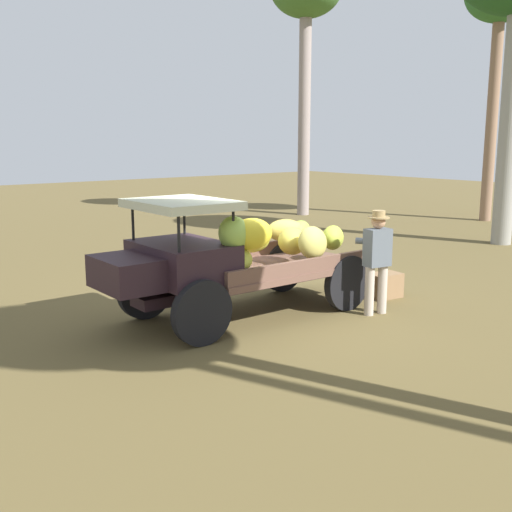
% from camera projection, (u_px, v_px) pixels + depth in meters
% --- Properties ---
extents(ground_plane, '(60.00, 60.00, 0.00)m').
position_uv_depth(ground_plane, '(259.00, 306.00, 10.21)').
color(ground_plane, brown).
extents(truck, '(4.51, 1.80, 1.89)m').
position_uv_depth(truck, '(231.00, 259.00, 9.35)').
color(truck, black).
rests_on(truck, ground).
extents(farmer, '(0.52, 0.49, 1.66)m').
position_uv_depth(farmer, '(377.00, 256.00, 9.61)').
color(farmer, '#BAAB9A').
rests_on(farmer, ground).
extents(wooden_crate, '(0.62, 0.45, 0.43)m').
position_uv_depth(wooden_crate, '(384.00, 285.00, 10.76)').
color(wooden_crate, olive).
rests_on(wooden_crate, ground).
extents(forest_tree_0, '(2.23, 2.23, 8.15)m').
position_uv_depth(forest_tree_0, '(500.00, 6.00, 19.51)').
color(forest_tree_0, '#8A6951').
rests_on(forest_tree_0, ground).
extents(forest_tree_5, '(2.48, 2.48, 8.78)m').
position_uv_depth(forest_tree_5, '(306.00, 0.00, 21.02)').
color(forest_tree_5, gray).
rests_on(forest_tree_5, ground).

